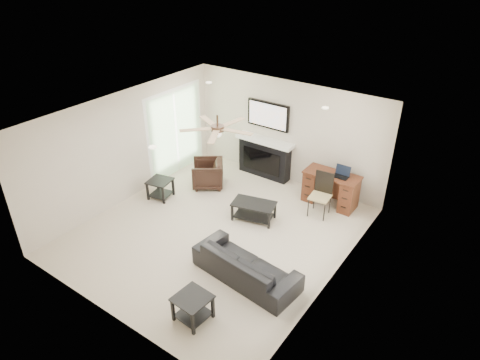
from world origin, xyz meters
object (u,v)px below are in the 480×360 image
Objects in this scene: sofa at (246,265)px; coffee_table at (254,211)px; armchair at (208,174)px; fireplace_unit at (265,141)px; desk at (331,189)px.

coffee_table is (-0.90, 1.60, -0.09)m from sofa.
armchair is 0.38× the size of fireplace_unit.
coffee_table is 0.74× the size of desk.
sofa is 1.84m from coffee_table.
desk reaches higher than sofa.
coffee_table is 0.47× the size of fireplace_unit.
sofa is at bearing 14.26° from armchair.
desk is (2.76, 0.95, 0.05)m from armchair.
desk is at bearing -86.63° from sofa.
armchair is 0.59× the size of desk.
sofa is 1.03× the size of fireplace_unit.
fireplace_unit is at bearing 102.09° from coffee_table.
armchair is at bearing -124.04° from fireplace_unit.
coffee_table is 1.85m from desk.
sofa is at bearing -74.69° from coffee_table.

